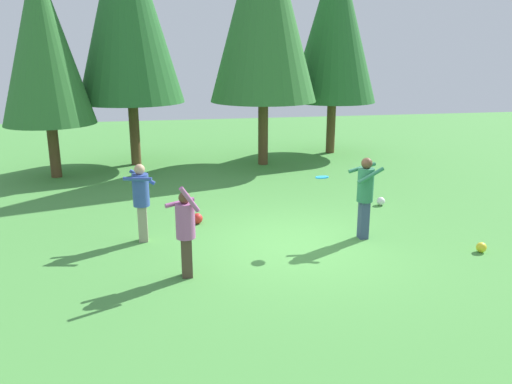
% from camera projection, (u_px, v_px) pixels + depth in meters
% --- Properties ---
extents(ground_plane, '(40.00, 40.00, 0.00)m').
position_uv_depth(ground_plane, '(298.00, 244.00, 10.73)').
color(ground_plane, '#4C9342').
extents(person_thrower, '(0.61, 0.62, 1.73)m').
position_uv_depth(person_thrower, '(186.00, 227.00, 8.99)').
color(person_thrower, '#4C382D').
rests_on(person_thrower, ground_plane).
extents(person_catcher, '(0.63, 0.53, 1.76)m').
position_uv_depth(person_catcher, '(365.00, 191.00, 10.81)').
color(person_catcher, '#38476B').
rests_on(person_catcher, ground_plane).
extents(person_bystander, '(0.65, 0.58, 1.66)m').
position_uv_depth(person_bystander, '(141.00, 196.00, 10.67)').
color(person_bystander, gray).
rests_on(person_bystander, ground_plane).
extents(frisbee, '(0.36, 0.36, 0.06)m').
position_uv_depth(frisbee, '(322.00, 177.00, 10.47)').
color(frisbee, '#2393D1').
extents(ball_white, '(0.22, 0.22, 0.22)m').
position_uv_depth(ball_white, '(381.00, 201.00, 13.37)').
color(ball_white, white).
rests_on(ball_white, ground_plane).
extents(ball_red, '(0.25, 0.25, 0.25)m').
position_uv_depth(ball_red, '(197.00, 218.00, 11.97)').
color(ball_red, red).
rests_on(ball_red, ground_plane).
extents(ball_yellow, '(0.20, 0.20, 0.20)m').
position_uv_depth(ball_yellow, '(481.00, 247.00, 10.29)').
color(ball_yellow, yellow).
rests_on(ball_yellow, ground_plane).
extents(tree_left, '(3.54, 3.54, 8.45)m').
position_uv_depth(tree_left, '(126.00, 5.00, 16.73)').
color(tree_left, brown).
rests_on(tree_left, ground_plane).
extents(tree_right, '(3.23, 3.23, 7.72)m').
position_uv_depth(tree_right, '(335.00, 23.00, 18.89)').
color(tree_right, brown).
rests_on(tree_right, ground_plane).
extents(tree_far_left, '(2.76, 2.76, 6.59)m').
position_uv_depth(tree_far_left, '(43.00, 42.00, 15.26)').
color(tree_far_left, brown).
rests_on(tree_far_left, ground_plane).
extents(tree_center, '(3.60, 3.60, 8.59)m').
position_uv_depth(tree_center, '(264.00, 2.00, 16.74)').
color(tree_center, brown).
rests_on(tree_center, ground_plane).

